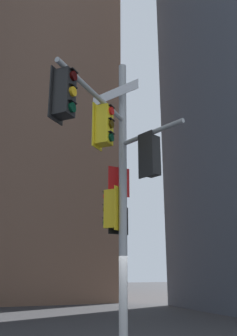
{
  "coord_description": "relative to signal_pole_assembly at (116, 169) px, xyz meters",
  "views": [
    {
      "loc": [
        -3.34,
        -8.18,
        2.13
      ],
      "look_at": [
        0.08,
        0.52,
        4.94
      ],
      "focal_mm": 37.0,
      "sensor_mm": 36.0,
      "label": 1
    }
  ],
  "objects": [
    {
      "name": "building_mid_block",
      "position": [
        -1.28,
        24.64,
        22.21
      ],
      "size": [
        16.13,
        16.13,
        53.51
      ],
      "primitive_type": "cube",
      "color": "brown",
      "rests_on": "ground"
    },
    {
      "name": "signal_pole_assembly",
      "position": [
        0.0,
        0.0,
        0.0
      ],
      "size": [
        3.15,
        2.79,
        7.9
      ],
      "color": "#9EA0A3",
      "rests_on": "ground"
    }
  ]
}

